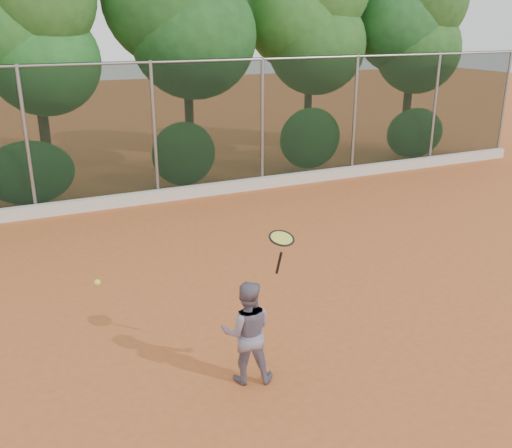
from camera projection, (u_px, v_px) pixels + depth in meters
name	position (u px, v px, depth m)	size (l,w,h in m)	color
ground	(283.00, 319.00, 8.89)	(80.00, 80.00, 0.00)	#B75D2B
concrete_curb	(160.00, 196.00, 14.66)	(24.00, 0.20, 0.30)	silver
tennis_player	(247.00, 332.00, 7.17)	(0.67, 0.52, 1.38)	slate
chainlink_fence	(154.00, 128.00, 14.24)	(24.09, 0.09, 3.50)	black
foliage_backdrop	(107.00, 20.00, 14.85)	(23.70, 3.63, 7.55)	#422819
tennis_racket	(281.00, 241.00, 6.89)	(0.35, 0.34, 0.57)	black
tennis_ball_in_flight	(97.00, 283.00, 6.26)	(0.07, 0.07, 0.07)	yellow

